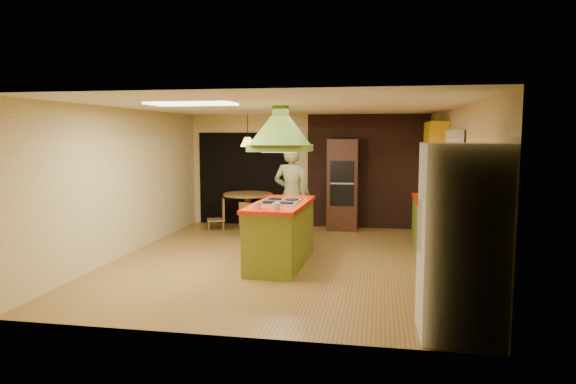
% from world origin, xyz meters
% --- Properties ---
extents(ground, '(6.50, 6.50, 0.00)m').
position_xyz_m(ground, '(0.00, 0.00, 0.00)').
color(ground, olive).
rests_on(ground, ground).
extents(room_walls, '(5.50, 6.50, 6.50)m').
position_xyz_m(room_walls, '(0.00, 0.00, 1.25)').
color(room_walls, beige).
rests_on(room_walls, ground).
extents(ceiling_plane, '(6.50, 6.50, 0.00)m').
position_xyz_m(ceiling_plane, '(0.00, 0.00, 2.50)').
color(ceiling_plane, silver).
rests_on(ceiling_plane, room_walls).
extents(brick_panel, '(2.64, 0.03, 2.50)m').
position_xyz_m(brick_panel, '(1.25, 3.23, 1.25)').
color(brick_panel, '#381E14').
rests_on(brick_panel, ground).
extents(nook_opening, '(2.20, 0.03, 2.10)m').
position_xyz_m(nook_opening, '(-1.50, 3.23, 1.05)').
color(nook_opening, black).
rests_on(nook_opening, ground).
extents(right_counter, '(0.62, 3.05, 0.92)m').
position_xyz_m(right_counter, '(2.45, 0.60, 0.46)').
color(right_counter, olive).
rests_on(right_counter, ground).
extents(upper_cabinets, '(0.34, 1.40, 0.70)m').
position_xyz_m(upper_cabinets, '(2.57, 2.20, 1.95)').
color(upper_cabinets, yellow).
rests_on(upper_cabinets, room_walls).
extents(window_right, '(0.12, 1.35, 1.06)m').
position_xyz_m(window_right, '(2.70, 0.40, 1.77)').
color(window_right, black).
rests_on(window_right, room_walls).
extents(fluor_panel, '(1.20, 0.60, 0.03)m').
position_xyz_m(fluor_panel, '(-1.10, -1.20, 2.48)').
color(fluor_panel, white).
rests_on(fluor_panel, ceiling_plane).
extents(kitchen_island, '(0.86, 2.02, 1.01)m').
position_xyz_m(kitchen_island, '(-0.01, -0.26, 0.50)').
color(kitchen_island, olive).
rests_on(kitchen_island, ground).
extents(range_hood, '(0.94, 0.69, 0.78)m').
position_xyz_m(range_hood, '(-0.01, -0.26, 2.25)').
color(range_hood, '#4A681A').
rests_on(range_hood, ceiling_plane).
extents(man, '(0.75, 0.56, 1.89)m').
position_xyz_m(man, '(-0.06, 1.08, 0.95)').
color(man, brown).
rests_on(man, ground).
extents(refrigerator, '(0.83, 0.79, 1.98)m').
position_xyz_m(refrigerator, '(2.35, -2.81, 0.99)').
color(refrigerator, white).
rests_on(refrigerator, ground).
extents(wall_oven, '(0.66, 0.61, 1.96)m').
position_xyz_m(wall_oven, '(0.74, 2.95, 0.98)').
color(wall_oven, '#482517').
rests_on(wall_oven, ground).
extents(dining_table, '(1.07, 1.07, 0.80)m').
position_xyz_m(dining_table, '(-1.27, 2.52, 0.56)').
color(dining_table, brown).
rests_on(dining_table, ground).
extents(chair_left, '(0.48, 0.48, 0.68)m').
position_xyz_m(chair_left, '(-1.97, 2.42, 0.34)').
color(chair_left, brown).
rests_on(chair_left, ground).
extents(chair_near, '(0.53, 0.53, 0.70)m').
position_xyz_m(chair_near, '(-1.02, 1.87, 0.35)').
color(chair_near, brown).
rests_on(chair_near, ground).
extents(pendant_lamp, '(0.39, 0.39, 0.20)m').
position_xyz_m(pendant_lamp, '(-1.27, 2.52, 1.90)').
color(pendant_lamp, '#FF9E3F').
rests_on(pendant_lamp, ceiling_plane).
extents(canister_large, '(0.19, 0.19, 0.23)m').
position_xyz_m(canister_large, '(2.40, 1.76, 1.03)').
color(canister_large, '#FFEBCD').
rests_on(canister_large, right_counter).
extents(canister_medium, '(0.17, 0.17, 0.21)m').
position_xyz_m(canister_medium, '(2.40, 0.97, 1.03)').
color(canister_medium, beige).
rests_on(canister_medium, right_counter).
extents(canister_small, '(0.16, 0.16, 0.17)m').
position_xyz_m(canister_small, '(2.40, 1.17, 1.01)').
color(canister_small, beige).
rests_on(canister_small, right_counter).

